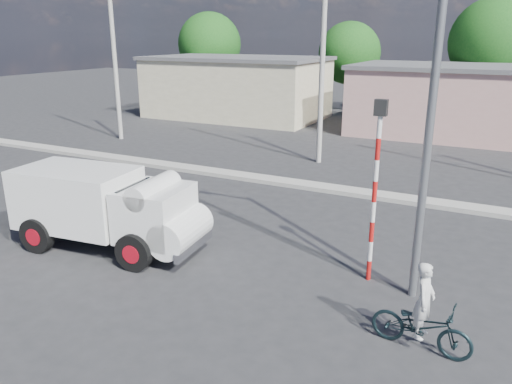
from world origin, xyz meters
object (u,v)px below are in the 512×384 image
at_px(bicycle, 421,326).
at_px(traffic_pole, 376,177).
at_px(truck, 109,207).
at_px(streetlight, 427,73).
at_px(cyclist, 423,315).

relative_size(bicycle, traffic_pole, 0.43).
height_order(truck, streetlight, streetlight).
distance_m(cyclist, streetlight, 4.74).
height_order(truck, cyclist, truck).
bearing_deg(streetlight, traffic_pole, 162.27).
bearing_deg(streetlight, bicycle, -71.75).
distance_m(cyclist, traffic_pole, 3.40).
distance_m(truck, bicycle, 8.55).
bearing_deg(traffic_pole, streetlight, -17.73).
bearing_deg(cyclist, bicycle, 0.00).
height_order(bicycle, traffic_pole, traffic_pole).
xyz_separation_m(cyclist, streetlight, (-0.68, 2.05, 4.22)).
bearing_deg(traffic_pole, cyclist, -55.51).
distance_m(truck, streetlight, 8.72).
xyz_separation_m(bicycle, traffic_pole, (-1.61, 2.35, 2.10)).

